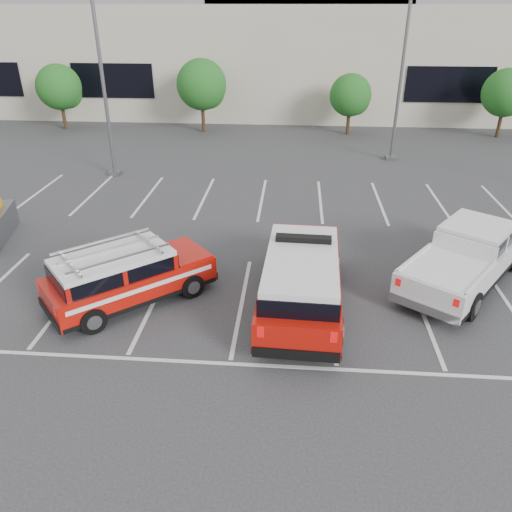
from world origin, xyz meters
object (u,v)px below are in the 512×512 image
(tree_left, at_px, (61,89))
(convention_building, at_px, (283,48))
(light_pole_left, at_px, (102,71))
(tree_mid_right, at_px, (352,97))
(tree_right, at_px, (507,94))
(light_pole_mid, at_px, (403,64))
(ladder_suv, at_px, (128,280))
(tree_mid_left, at_px, (203,86))
(white_pickup, at_px, (466,261))
(fire_chief_suv, at_px, (301,282))

(tree_left, bearing_deg, convention_building, 33.05)
(light_pole_left, bearing_deg, tree_mid_right, 37.50)
(tree_right, xyz_separation_m, light_pole_mid, (-8.09, -6.05, 2.41))
(convention_building, xyz_separation_m, tree_mid_right, (4.91, -9.82, -2.22))
(ladder_suv, bearing_deg, tree_mid_left, 142.67)
(convention_building, height_order, white_pickup, convention_building)
(tree_mid_left, xyz_separation_m, tree_mid_right, (10.00, -0.00, -0.54))
(fire_chief_suv, relative_size, white_pickup, 0.99)
(tree_mid_right, xyz_separation_m, light_pole_left, (-13.09, -10.05, 2.68))
(tree_left, xyz_separation_m, tree_mid_left, (10.00, 0.00, 0.27))
(tree_right, bearing_deg, convention_building, 146.63)
(tree_mid_right, xyz_separation_m, fire_chief_suv, (-3.31, -22.11, -1.63))
(tree_left, relative_size, white_pickup, 0.71)
(tree_left, height_order, fire_chief_suv, tree_left)
(tree_mid_left, height_order, ladder_suv, tree_mid_left)
(tree_left, bearing_deg, white_pickup, -42.45)
(convention_building, relative_size, ladder_suv, 12.11)
(tree_mid_right, bearing_deg, light_pole_mid, -72.48)
(light_pole_mid, height_order, ladder_suv, light_pole_mid)
(tree_right, relative_size, fire_chief_suv, 0.72)
(tree_mid_right, xyz_separation_m, white_pickup, (2.00, -20.12, -1.75))
(tree_mid_left, distance_m, tree_right, 20.00)
(tree_left, bearing_deg, light_pole_mid, -15.43)
(tree_mid_left, distance_m, tree_mid_right, 10.01)
(convention_building, relative_size, light_pole_left, 5.86)
(convention_building, xyz_separation_m, fire_chief_suv, (1.60, -31.93, -3.85))
(light_pole_left, distance_m, white_pickup, 18.68)
(convention_building, distance_m, tree_mid_right, 11.20)
(tree_mid_left, xyz_separation_m, ladder_suv, (1.48, -22.19, -2.27))
(tree_left, distance_m, light_pole_left, 12.43)
(fire_chief_suv, height_order, ladder_suv, fire_chief_suv)
(ladder_suv, bearing_deg, tree_right, 99.01)
(tree_right, distance_m, fire_chief_suv, 25.88)
(tree_mid_left, distance_m, ladder_suv, 22.36)
(fire_chief_suv, distance_m, white_pickup, 5.67)
(light_pole_left, height_order, light_pole_mid, same)
(tree_left, height_order, tree_mid_left, tree_mid_left)
(tree_left, bearing_deg, ladder_suv, -62.65)
(tree_left, height_order, ladder_suv, tree_left)
(convention_building, distance_m, light_pole_left, 21.49)
(white_pickup, relative_size, ladder_suv, 1.25)
(tree_mid_left, bearing_deg, ladder_suv, -86.18)
(convention_building, height_order, tree_mid_left, convention_building)
(tree_right, xyz_separation_m, ladder_suv, (-18.52, -22.19, -2.00))
(light_pole_mid, distance_m, white_pickup, 14.76)
(tree_mid_right, relative_size, ladder_suv, 0.81)
(light_pole_left, height_order, white_pickup, light_pole_left)
(light_pole_left, xyz_separation_m, ladder_suv, (4.57, -12.15, -4.41))
(tree_left, relative_size, ladder_suv, 0.89)
(ladder_suv, bearing_deg, convention_building, 132.42)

